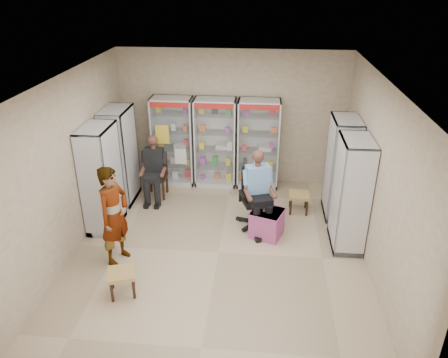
# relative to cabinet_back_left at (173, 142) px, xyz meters

# --- Properties ---
(floor) EXTENTS (6.00, 6.00, 0.00)m
(floor) POSITION_rel_cabinet_back_left_xyz_m (1.30, -2.73, -1.00)
(floor) COLOR tan
(floor) RESTS_ON ground
(room_shell) EXTENTS (5.02, 6.02, 3.01)m
(room_shell) POSITION_rel_cabinet_back_left_xyz_m (1.30, -2.73, 0.97)
(room_shell) COLOR #C3AD91
(room_shell) RESTS_ON ground
(cabinet_back_left) EXTENTS (0.90, 0.50, 2.00)m
(cabinet_back_left) POSITION_rel_cabinet_back_left_xyz_m (0.00, 0.00, 0.00)
(cabinet_back_left) COLOR #AAADB1
(cabinet_back_left) RESTS_ON floor
(cabinet_back_mid) EXTENTS (0.90, 0.50, 2.00)m
(cabinet_back_mid) POSITION_rel_cabinet_back_left_xyz_m (0.95, 0.00, 0.00)
(cabinet_back_mid) COLOR silver
(cabinet_back_mid) RESTS_ON floor
(cabinet_back_right) EXTENTS (0.90, 0.50, 2.00)m
(cabinet_back_right) POSITION_rel_cabinet_back_left_xyz_m (1.90, 0.00, 0.00)
(cabinet_back_right) COLOR #ABADB2
(cabinet_back_right) RESTS_ON floor
(cabinet_right_far) EXTENTS (0.90, 0.50, 2.00)m
(cabinet_right_far) POSITION_rel_cabinet_back_left_xyz_m (3.53, -1.13, 0.00)
(cabinet_right_far) COLOR #A5A8AC
(cabinet_right_far) RESTS_ON floor
(cabinet_right_near) EXTENTS (0.90, 0.50, 2.00)m
(cabinet_right_near) POSITION_rel_cabinet_back_left_xyz_m (3.53, -2.23, 0.00)
(cabinet_right_near) COLOR #B2B5B9
(cabinet_right_near) RESTS_ON floor
(cabinet_left_far) EXTENTS (0.90, 0.50, 2.00)m
(cabinet_left_far) POSITION_rel_cabinet_back_left_xyz_m (-0.93, -0.93, 0.00)
(cabinet_left_far) COLOR #A5A7AC
(cabinet_left_far) RESTS_ON floor
(cabinet_left_near) EXTENTS (0.90, 0.50, 2.00)m
(cabinet_left_near) POSITION_rel_cabinet_back_left_xyz_m (-0.93, -2.03, 0.00)
(cabinet_left_near) COLOR #AAADB1
(cabinet_left_near) RESTS_ON floor
(wooden_chair) EXTENTS (0.42, 0.42, 0.94)m
(wooden_chair) POSITION_rel_cabinet_back_left_xyz_m (-0.25, -0.73, -0.53)
(wooden_chair) COLOR #311F13
(wooden_chair) RESTS_ON floor
(seated_customer) EXTENTS (0.44, 0.60, 1.34)m
(seated_customer) POSITION_rel_cabinet_back_left_xyz_m (-0.25, -0.78, -0.33)
(seated_customer) COLOR black
(seated_customer) RESTS_ON floor
(office_chair) EXTENTS (0.80, 0.80, 1.16)m
(office_chair) POSITION_rel_cabinet_back_left_xyz_m (1.92, -1.72, -0.42)
(office_chair) COLOR black
(office_chair) RESTS_ON floor
(seated_shopkeeper) EXTENTS (0.67, 0.79, 1.47)m
(seated_shopkeeper) POSITION_rel_cabinet_back_left_xyz_m (1.92, -1.77, -0.26)
(seated_shopkeeper) COLOR #75BBE8
(seated_shopkeeper) RESTS_ON floor
(pink_trunk) EXTENTS (0.67, 0.66, 0.51)m
(pink_trunk) POSITION_rel_cabinet_back_left_xyz_m (2.13, -2.09, -0.74)
(pink_trunk) COLOR #AD457C
(pink_trunk) RESTS_ON floor
(tea_glass) EXTENTS (0.07, 0.07, 0.09)m
(tea_glass) POSITION_rel_cabinet_back_left_xyz_m (2.07, -2.08, -0.44)
(tea_glass) COLOR #5A2C07
(tea_glass) RESTS_ON pink_trunk
(woven_stool_a) EXTENTS (0.41, 0.41, 0.40)m
(woven_stool_a) POSITION_rel_cabinet_back_left_xyz_m (2.77, -1.13, -0.80)
(woven_stool_a) COLOR tan
(woven_stool_a) RESTS_ON floor
(woven_stool_b) EXTENTS (0.50, 0.50, 0.40)m
(woven_stool_b) POSITION_rel_cabinet_back_left_xyz_m (-0.04, -3.92, -0.80)
(woven_stool_b) COLOR olive
(woven_stool_b) RESTS_ON floor
(standing_man) EXTENTS (0.61, 0.73, 1.72)m
(standing_man) POSITION_rel_cabinet_back_left_xyz_m (-0.37, -3.07, -0.14)
(standing_man) COLOR #9B9C9E
(standing_man) RESTS_ON floor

